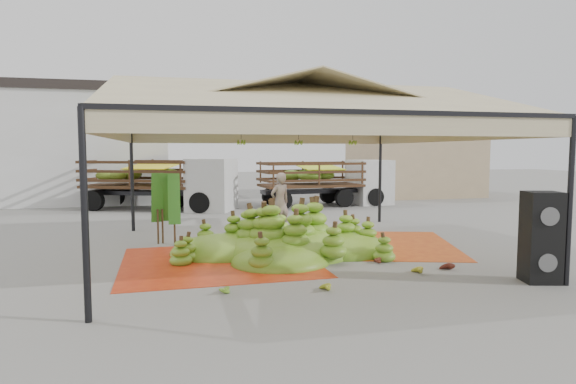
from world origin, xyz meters
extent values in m
plane|color=slate|center=(0.00, 0.00, 0.00)|extent=(90.00, 90.00, 0.00)
cylinder|color=black|center=(-4.00, -4.00, 1.50)|extent=(0.10, 0.10, 3.00)
cylinder|color=black|center=(4.00, -4.00, 1.50)|extent=(0.10, 0.10, 3.00)
cylinder|color=black|center=(-4.00, 4.00, 1.50)|extent=(0.10, 0.10, 3.00)
cylinder|color=black|center=(4.00, 4.00, 1.50)|extent=(0.10, 0.10, 3.00)
pyramid|color=#C8BB8D|center=(0.00, 0.00, 3.50)|extent=(8.00, 8.00, 1.00)
cube|color=black|center=(0.00, 0.00, 3.00)|extent=(8.00, 8.00, 0.08)
cube|color=#C8BB8D|center=(0.00, 0.00, 2.82)|extent=(8.00, 8.00, 0.36)
cube|color=silver|center=(-10.00, 14.00, 2.50)|extent=(14.00, 6.00, 5.00)
cube|color=black|center=(-10.00, 14.00, 5.20)|extent=(14.30, 6.30, 0.40)
cube|color=tan|center=(10.00, 13.00, 1.80)|extent=(6.00, 5.00, 3.60)
cube|color=navy|center=(10.00, 13.00, 3.85)|extent=(6.30, 5.30, 0.50)
cube|color=#C53B12|center=(-1.88, -0.70, 0.01)|extent=(4.15, 3.96, 0.01)
cube|color=#D45A13|center=(2.30, 0.31, 0.01)|extent=(4.71, 4.84, 0.01)
ellipsoid|color=#5C821B|center=(-0.20, -0.15, 0.58)|extent=(6.54, 5.90, 1.17)
ellipsoid|color=gold|center=(-0.36, -3.32, 0.09)|extent=(0.42, 0.36, 0.18)
ellipsoid|color=gold|center=(1.76, -2.62, 0.10)|extent=(0.43, 0.35, 0.19)
ellipsoid|color=#5B2914|center=(1.34, -1.60, 0.09)|extent=(0.50, 0.46, 0.18)
ellipsoid|color=#521E12|center=(2.51, -2.55, 0.09)|extent=(0.54, 0.52, 0.19)
ellipsoid|color=#4B7618|center=(-2.06, -3.05, 0.09)|extent=(0.48, 0.43, 0.18)
ellipsoid|color=#547518|center=(-1.11, 1.12, 2.62)|extent=(0.24, 0.24, 0.20)
ellipsoid|color=#547518|center=(0.39, 1.12, 2.62)|extent=(0.24, 0.24, 0.20)
ellipsoid|color=#547518|center=(1.89, 1.12, 2.62)|extent=(0.24, 0.24, 0.20)
cube|color=black|center=(3.70, -3.70, 0.42)|extent=(0.71, 0.66, 0.83)
cube|color=black|center=(3.70, -3.70, 1.25)|extent=(0.71, 0.66, 0.83)
imported|color=gray|center=(0.27, 2.81, 0.88)|extent=(0.76, 0.64, 1.76)
cube|color=#4A2E18|center=(-4.06, 9.73, 0.96)|extent=(5.03, 3.70, 0.11)
cube|color=silver|center=(-1.28, 8.58, 1.05)|extent=(2.29, 2.49, 2.10)
cylinder|color=black|center=(-5.93, 9.52, 0.41)|extent=(0.86, 0.57, 0.82)
cylinder|color=black|center=(-5.23, 11.21, 0.41)|extent=(0.86, 0.57, 0.82)
cylinder|color=black|center=(-3.23, 8.40, 0.41)|extent=(0.86, 0.57, 0.82)
cylinder|color=black|center=(-2.53, 10.09, 0.41)|extent=(0.86, 0.57, 0.82)
cylinder|color=black|center=(-1.80, 7.80, 0.41)|extent=(0.86, 0.57, 0.82)
cylinder|color=black|center=(-1.10, 9.49, 0.41)|extent=(0.86, 0.57, 0.82)
ellipsoid|color=#577D1A|center=(-4.06, 9.73, 1.42)|extent=(4.01, 2.92, 0.64)
cube|color=yellow|center=(-3.64, 9.56, 1.78)|extent=(2.39, 2.38, 0.23)
cube|color=#472A17|center=(3.06, 9.16, 0.91)|extent=(4.51, 2.37, 0.10)
cube|color=silver|center=(5.91, 9.42, 1.00)|extent=(1.73, 2.04, 2.00)
cylinder|color=black|center=(1.57, 8.16, 0.39)|extent=(0.80, 0.33, 0.78)
cylinder|color=black|center=(1.42, 9.89, 0.39)|extent=(0.80, 0.33, 0.78)
cylinder|color=black|center=(4.34, 8.40, 0.39)|extent=(0.80, 0.33, 0.78)
cylinder|color=black|center=(4.19, 10.14, 0.39)|extent=(0.80, 0.33, 0.78)
cylinder|color=black|center=(5.82, 8.53, 0.39)|extent=(0.80, 0.33, 0.78)
cylinder|color=black|center=(5.67, 10.27, 0.39)|extent=(0.80, 0.33, 0.78)
ellipsoid|color=#487217|center=(3.06, 9.16, 1.35)|extent=(3.60, 1.86, 0.61)
cube|color=#CCE419|center=(3.49, 9.20, 1.70)|extent=(1.88, 1.88, 0.22)
camera|label=1|loc=(-2.81, -11.04, 2.39)|focal=30.00mm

